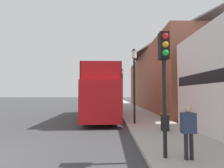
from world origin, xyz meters
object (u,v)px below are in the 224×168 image
Objects in this scene: parked_car_ahead_of_bus at (108,104)px; litter_bin at (165,121)px; pedestrian_nearest at (188,127)px; lamp_post_second at (122,81)px; tour_bus at (103,96)px; traffic_signal at (164,65)px; lamp_post_nearest at (134,71)px.

litter_bin is (2.99, -14.73, -0.07)m from parked_car_ahead_of_bus.
pedestrian_nearest is 1.72× the size of litter_bin.
litter_bin is (1.33, -11.65, -2.90)m from lamp_post_second.
litter_bin is at bearing -60.09° from tour_bus.
tour_bus is 2.02× the size of lamp_post_second.
traffic_signal is at bearing -77.56° from tour_bus.
tour_bus reaches higher than traffic_signal.
tour_bus is 2.02× the size of lamp_post_nearest.
parked_car_ahead_of_bus is at bearing 86.49° from tour_bus.
lamp_post_nearest is at bearing 90.47° from traffic_signal.
tour_bus is 6.97m from litter_bin.
tour_bus is 2.34× the size of parked_car_ahead_of_bus.
litter_bin is (0.60, 4.00, -0.46)m from pedestrian_nearest.
pedestrian_nearest is 0.32× the size of lamp_post_nearest.
pedestrian_nearest is (2.87, -9.92, -0.77)m from tour_bus.
lamp_post_nearest reaches higher than traffic_signal.
traffic_signal reaches higher than parked_car_ahead_of_bus.
lamp_post_second is 12.08m from litter_bin.
lamp_post_second is at bearing 90.36° from traffic_signal.
parked_car_ahead_of_bus is 15.03m from litter_bin.
parked_car_ahead_of_bus is at bearing 118.23° from lamp_post_second.
lamp_post_second is (-0.74, 15.65, 2.44)m from pedestrian_nearest.
traffic_signal is 4.20× the size of litter_bin.
tour_bus reaches higher than parked_car_ahead_of_bus.
tour_bus is at bearing 120.33° from litter_bin.
pedestrian_nearest reaches higher than litter_bin.
parked_car_ahead_of_bus is 1.11× the size of traffic_signal.
lamp_post_nearest is (2.18, -3.77, 1.66)m from tour_bus.
lamp_post_second is at bearing 96.52° from litter_bin.
parked_car_ahead_of_bus is at bearing 95.39° from traffic_signal.
pedestrian_nearest is at bearing -83.62° from lamp_post_nearest.
pedestrian_nearest reaches higher than parked_car_ahead_of_bus.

